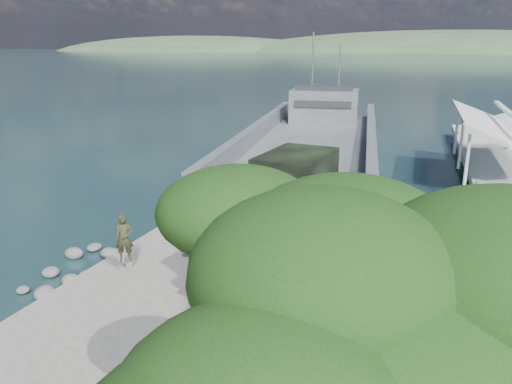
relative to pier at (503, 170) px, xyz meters
name	(u,v)px	position (x,y,z in m)	size (l,w,h in m)	color
ground	(198,299)	(-13.00, -18.77, -1.60)	(1400.00, 1400.00, 0.00)	#1A3840
boat_ramp	(186,306)	(-13.00, -19.77, -1.35)	(10.00, 18.00, 0.50)	slate
shoreline_rocks	(70,272)	(-19.20, -18.27, -1.60)	(3.20, 5.60, 0.90)	#595A57
distant_headlands	(465,53)	(37.00, 541.23, -1.60)	(1000.00, 240.00, 48.00)	#314E31
pier	(503,170)	(0.00, 0.00, 0.00)	(6.40, 44.00, 6.10)	#B8B6AD
landing_craft	(311,155)	(-13.29, 3.79, -0.68)	(12.72, 38.66, 11.30)	#464B52
military_truck	(281,210)	(-10.76, -14.94, 1.01)	(4.12, 9.47, 4.25)	black
soldier	(125,247)	(-16.39, -18.25, -0.11)	(0.72, 0.48, 1.98)	#25321B
sailboat_near	(512,146)	(2.97, 15.54, -1.27)	(2.41, 5.20, 6.10)	white
overhang_tree	(405,313)	(-5.56, -28.58, 4.58)	(8.50, 7.83, 7.72)	#352615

